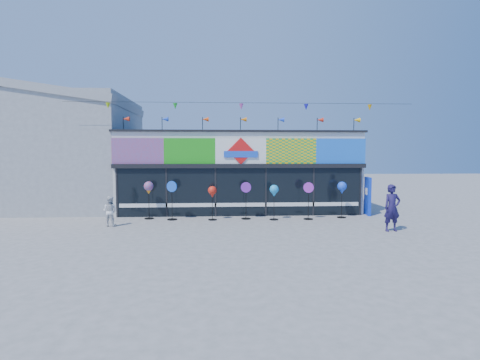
{
  "coord_description": "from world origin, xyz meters",
  "views": [
    {
      "loc": [
        -1.0,
        -14.25,
        2.97
      ],
      "look_at": [
        -0.11,
        2.0,
        1.83
      ],
      "focal_mm": 28.0,
      "sensor_mm": 36.0,
      "label": 1
    }
  ],
  "objects": [
    {
      "name": "spinner_6",
      "position": [
        4.66,
        2.71,
        1.35
      ],
      "size": [
        0.43,
        0.43,
        1.68
      ],
      "color": "black",
      "rests_on": "ground"
    },
    {
      "name": "spinner_1",
      "position": [
        -3.15,
        2.57,
        0.93
      ],
      "size": [
        0.47,
        0.45,
        1.75
      ],
      "color": "black",
      "rests_on": "ground"
    },
    {
      "name": "child",
      "position": [
        -5.5,
        1.21,
        0.62
      ],
      "size": [
        0.66,
        0.47,
        1.24
      ],
      "primitive_type": "imported",
      "rotation": [
        0.0,
        0.0,
        2.93
      ],
      "color": "silver",
      "rests_on": "ground"
    },
    {
      "name": "spinner_3",
      "position": [
        0.19,
        2.59,
        0.89
      ],
      "size": [
        0.47,
        0.43,
        1.69
      ],
      "color": "black",
      "rests_on": "ground"
    },
    {
      "name": "adult_man",
      "position": [
        5.6,
        -0.39,
        0.9
      ],
      "size": [
        0.69,
        0.49,
        1.8
      ],
      "primitive_type": "imported",
      "rotation": [
        0.0,
        0.0,
        0.09
      ],
      "color": "#1E1646",
      "rests_on": "ground"
    },
    {
      "name": "neighbour_building",
      "position": [
        -10.0,
        7.0,
        3.2
      ],
      "size": [
        8.18,
        7.2,
        6.87
      ],
      "color": "#A3A6A9",
      "rests_on": "ground"
    },
    {
      "name": "blue_sign",
      "position": [
        6.2,
        3.49,
        0.92
      ],
      "size": [
        0.28,
        0.93,
        1.84
      ],
      "rotation": [
        0.0,
        0.0,
        -0.16
      ],
      "color": "#0D33CD",
      "rests_on": "ground"
    },
    {
      "name": "spinner_0",
      "position": [
        -4.23,
        2.88,
        1.37
      ],
      "size": [
        0.43,
        0.43,
        1.72
      ],
      "color": "black",
      "rests_on": "ground"
    },
    {
      "name": "ground",
      "position": [
        0.0,
        0.0,
        0.0
      ],
      "size": [
        80.0,
        80.0,
        0.0
      ],
      "primitive_type": "plane",
      "color": "slate",
      "rests_on": "ground"
    },
    {
      "name": "spinner_5",
      "position": [
        3.01,
        2.36,
        0.89
      ],
      "size": [
        0.45,
        0.43,
        1.69
      ],
      "color": "black",
      "rests_on": "ground"
    },
    {
      "name": "spinner_4",
      "position": [
        1.44,
        2.32,
        1.27
      ],
      "size": [
        0.4,
        0.4,
        1.58
      ],
      "color": "black",
      "rests_on": "ground"
    },
    {
      "name": "kite_shop",
      "position": [
        0.0,
        5.94,
        2.05
      ],
      "size": [
        16.0,
        5.7,
        5.31
      ],
      "color": "silver",
      "rests_on": "ground"
    },
    {
      "name": "spinner_2",
      "position": [
        -1.33,
        2.42,
        1.22
      ],
      "size": [
        0.39,
        0.39,
        1.53
      ],
      "color": "black",
      "rests_on": "ground"
    }
  ]
}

